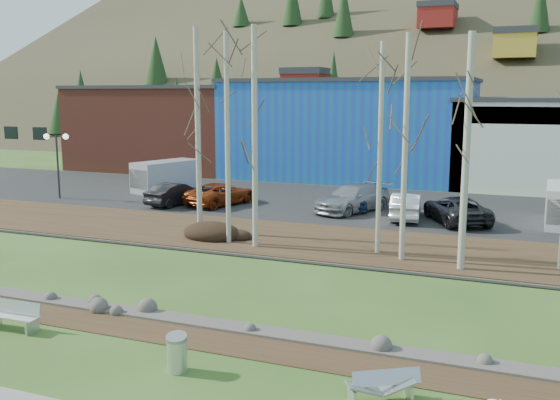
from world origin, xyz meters
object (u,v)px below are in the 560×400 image
at_px(street_lamp, 57,148).
at_px(litter_bin, 177,355).
at_px(car_2, 353,198).
at_px(van_grey, 164,176).
at_px(car_3, 351,197).
at_px(car_4, 406,206).
at_px(car_1, 221,194).
at_px(bench_damaged, 382,386).
at_px(bench_intact, 14,316).
at_px(car_0, 175,194).
at_px(car_5, 456,209).

bearing_deg(street_lamp, litter_bin, -64.68).
bearing_deg(litter_bin, car_2, 93.51).
bearing_deg(van_grey, car_3, 11.33).
bearing_deg(van_grey, litter_bin, -38.89).
bearing_deg(car_4, car_1, -8.80).
bearing_deg(car_1, bench_damaged, 141.25).
height_order(bench_intact, car_4, car_4).
height_order(bench_damaged, car_1, car_1).
bearing_deg(car_4, car_0, -4.24).
height_order(car_3, van_grey, van_grey).
height_order(car_2, car_4, car_2).
distance_m(car_1, car_3, 8.22).
relative_size(car_0, car_2, 0.78).
bearing_deg(car_1, bench_intact, 115.92).
height_order(street_lamp, car_4, street_lamp).
bearing_deg(car_3, car_5, -35.39).
height_order(bench_intact, car_0, car_0).
relative_size(street_lamp, car_3, 1.03).
distance_m(car_0, van_grey, 5.79).
xyz_separation_m(car_0, car_5, (17.11, 0.86, 0.02)).
distance_m(car_0, car_2, 11.19).
height_order(bench_damaged, car_2, car_2).
bearing_deg(litter_bin, car_3, 94.12).
bearing_deg(car_2, car_1, -150.95).
xyz_separation_m(litter_bin, car_0, (-12.40, 20.61, 0.39)).
relative_size(car_3, van_grey, 0.78).
height_order(car_2, car_5, car_2).
distance_m(bench_intact, bench_damaged, 11.38).
xyz_separation_m(litter_bin, car_4, (1.99, 21.43, 0.42)).
xyz_separation_m(car_4, van_grey, (-18.01, 3.69, 0.35)).
relative_size(car_2, car_3, 1.31).
bearing_deg(car_5, street_lamp, -23.89).
relative_size(bench_intact, street_lamp, 0.40).
relative_size(litter_bin, car_3, 0.22).
distance_m(bench_damaged, car_4, 21.31).
relative_size(car_0, van_grey, 0.80).
bearing_deg(car_5, bench_damaged, 64.12).
relative_size(car_0, car_3, 1.02).
distance_m(bench_damaged, car_1, 26.07).
xyz_separation_m(bench_intact, car_5, (10.82, 20.76, 0.43)).
height_order(bench_damaged, car_3, car_3).
bearing_deg(van_grey, car_0, -32.69).
bearing_deg(car_4, van_grey, -19.07).
height_order(car_1, car_3, car_3).
bearing_deg(bench_intact, car_4, 67.28).
height_order(car_1, car_4, car_4).
xyz_separation_m(bench_intact, bench_damaged, (11.38, -0.32, -0.06)).
xyz_separation_m(bench_damaged, car_5, (-0.56, 21.09, 0.49)).
height_order(litter_bin, street_lamp, street_lamp).
distance_m(bench_damaged, car_0, 26.86).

